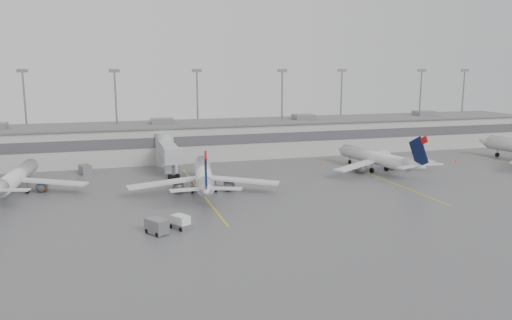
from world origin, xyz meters
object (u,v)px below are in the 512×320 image
object	(u,v)px
jet_far_left	(15,178)
jet_mid_right	(378,158)
jet_mid_left	(204,175)
baggage_tug	(181,223)

from	to	relation	value
jet_far_left	jet_mid_right	world-z (taller)	jet_mid_right
jet_mid_left	jet_mid_right	xyz separation A→B (m)	(37.19, 6.56, -0.11)
jet_mid_left	baggage_tug	size ratio (longest dim) A/B	8.74
jet_far_left	baggage_tug	xyz separation A→B (m)	(23.78, -26.82, -2.00)
jet_mid_right	baggage_tug	xyz separation A→B (m)	(-43.90, -25.25, -2.06)
jet_mid_right	jet_far_left	bearing A→B (deg)	169.59
baggage_tug	jet_mid_right	bearing A→B (deg)	-1.13
jet_far_left	jet_mid_right	xyz separation A→B (m)	(67.69, -1.57, 0.06)
jet_far_left	baggage_tug	distance (m)	35.90
jet_far_left	baggage_tug	bearing A→B (deg)	-43.11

